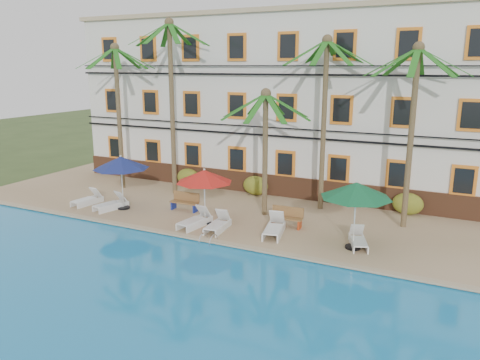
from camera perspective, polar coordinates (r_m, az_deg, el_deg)
The scene contains 25 objects.
ground at distance 21.29m, azimuth -5.09°, elevation -6.80°, with size 100.00×100.00×0.00m, color #384C23.
pool_deck at distance 25.43m, azimuth 0.71°, elevation -2.99°, with size 30.00×12.00×0.25m, color tan.
swimming_pool at distance 16.20m, azimuth -18.32°, elevation -14.00°, with size 26.00×12.00×0.20m, color #197FBE.
pool_coping at distance 20.48m, azimuth -6.41°, elevation -6.84°, with size 30.00×0.35×0.06m, color tan.
hotel_building at distance 29.01m, azimuth 5.01°, elevation 9.60°, with size 25.40×6.44×10.22m.
palm_a at distance 28.47m, azimuth -14.68°, elevation 9.71°, with size 4.42×4.42×8.47m.
palm_b at distance 26.50m, azimuth -8.38°, elevation 11.24°, with size 4.42×4.42×9.71m.
palm_c at distance 22.49m, azimuth 3.11°, elevation 5.76°, with size 4.42×4.42×6.19m.
palm_d at distance 23.66m, azimuth 10.29°, elevation 9.46°, with size 4.42×4.42×8.66m.
palm_e at distance 21.85m, azimuth 20.35°, elevation 7.81°, with size 4.42×4.42×8.21m.
shrub_left at distance 28.78m, azimuth -6.32°, elevation 0.31°, with size 1.50×0.90×1.10m, color #265418.
shrub_mid at distance 26.70m, azimuth 1.91°, elevation -0.68°, with size 1.50×0.90×1.10m, color #265418.
shrub_right at distance 24.65m, azimuth 19.78°, elevation -2.74°, with size 1.50×0.90×1.10m, color #265418.
umbrella_blue at distance 24.44m, azimuth -14.32°, elevation 2.02°, with size 2.83×2.83×2.82m.
umbrella_red at distance 21.54m, azimuth -4.37°, elevation 0.43°, with size 2.64×2.64×2.64m.
umbrella_green at distance 18.97m, azimuth 13.99°, elevation -1.25°, with size 2.85×2.85×2.84m.
lounger_a at distance 26.28m, azimuth -18.08°, elevation -2.24°, with size 0.83×1.81×0.82m.
lounger_b at distance 25.03m, azimuth -15.40°, elevation -2.82°, with size 1.08×1.91×0.86m.
lounger_c at distance 21.70m, azimuth -5.47°, elevation -4.89°, with size 0.93×1.97×0.89m.
lounger_d at distance 21.14m, azimuth -2.71°, elevation -5.38°, with size 0.81×1.87×0.86m.
lounger_e at distance 20.63m, azimuth 4.19°, elevation -5.81°, with size 1.11×2.10×0.95m.
lounger_f at distance 19.92m, azimuth 14.21°, elevation -7.09°, with size 1.14×1.79×0.80m.
bench_left at distance 24.07m, azimuth -6.71°, elevation -2.59°, with size 1.51×0.52×0.93m.
bench_right at distance 21.61m, azimuth 5.72°, elevation -4.47°, with size 1.52×0.54×0.93m.
pool_ladder at distance 19.88m, azimuth -3.88°, elevation -7.53°, with size 0.54×0.74×0.74m.
Camera 1 is at (10.38, -17.02, 7.46)m, focal length 35.00 mm.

